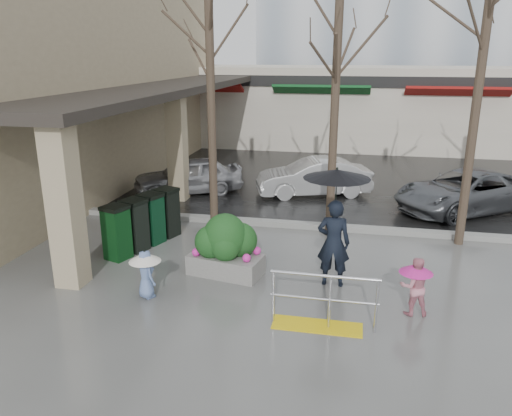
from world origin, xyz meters
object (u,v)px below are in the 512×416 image
(handrail, at_px, (321,308))
(planter, at_px, (226,246))
(car_c, at_px, (466,191))
(child_pink, at_px, (415,283))
(car_a, at_px, (188,176))
(news_boxes, at_px, (143,222))
(tree_west, at_px, (209,36))
(tree_midwest, at_px, (338,28))
(woman, at_px, (335,218))
(car_b, at_px, (314,177))
(tree_mideast, at_px, (484,44))
(child_blue, at_px, (146,269))

(handrail, relative_size, planter, 1.11)
(handrail, bearing_deg, car_c, 63.94)
(child_pink, height_order, car_a, car_a)
(handrail, bearing_deg, news_boxes, 147.13)
(tree_west, distance_m, car_c, 8.93)
(tree_midwest, bearing_deg, child_pink, -65.68)
(tree_west, relative_size, car_a, 1.84)
(car_a, bearing_deg, woman, 13.21)
(car_a, bearing_deg, car_b, 71.29)
(handrail, distance_m, planter, 2.90)
(tree_west, height_order, car_a, tree_west)
(tree_west, distance_m, planter, 5.44)
(tree_midwest, height_order, woman, tree_midwest)
(tree_midwest, distance_m, car_c, 6.75)
(tree_west, relative_size, car_c, 1.50)
(tree_midwest, distance_m, car_b, 6.04)
(tree_mideast, height_order, car_a, tree_mideast)
(tree_mideast, xyz_separation_m, planter, (-5.36, -2.96, -4.20))
(handrail, relative_size, car_a, 0.51)
(tree_midwest, distance_m, planter, 5.82)
(planter, bearing_deg, woman, -1.60)
(car_c, bearing_deg, child_blue, -78.96)
(child_pink, distance_m, child_blue, 5.15)
(tree_west, bearing_deg, tree_midwest, 0.00)
(handrail, xyz_separation_m, woman, (0.09, 1.78, 1.09))
(woman, relative_size, news_boxes, 1.07)
(tree_mideast, relative_size, car_a, 1.76)
(planter, distance_m, car_c, 8.43)
(child_blue, distance_m, car_a, 7.73)
(woman, height_order, child_pink, woman)
(news_boxes, bearing_deg, woman, 4.36)
(tree_west, xyz_separation_m, planter, (1.14, -2.96, -4.42))
(planter, distance_m, car_b, 6.91)
(child_pink, height_order, planter, planter)
(planter, xyz_separation_m, news_boxes, (-2.44, 1.17, -0.01))
(car_a, bearing_deg, news_boxes, -21.05)
(tree_mideast, bearing_deg, news_boxes, -167.13)
(child_pink, height_order, car_b, car_b)
(child_blue, xyz_separation_m, car_a, (-1.71, 7.53, 0.02))
(car_a, bearing_deg, tree_mideast, 41.85)
(tree_mideast, xyz_separation_m, car_a, (-8.35, 3.19, -4.23))
(tree_midwest, bearing_deg, car_a, 147.71)
(car_b, bearing_deg, child_pink, -0.02)
(tree_mideast, xyz_separation_m, car_c, (0.65, 2.95, -4.23))
(car_b, distance_m, car_c, 4.82)
(child_blue, distance_m, news_boxes, 2.82)
(tree_west, height_order, car_b, tree_west)
(tree_midwest, relative_size, car_b, 1.83)
(tree_midwest, xyz_separation_m, car_b, (-0.79, 3.83, -4.60))
(handrail, relative_size, child_pink, 1.68)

